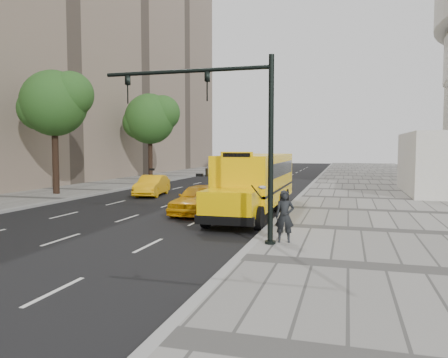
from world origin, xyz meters
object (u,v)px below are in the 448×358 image
(school_bus, at_px, (256,178))
(pedestrian, at_px, (285,216))
(taxi_far, at_px, (152,186))
(taxi_near, at_px, (200,199))
(tree_b, at_px, (55,103))
(traffic_signal, at_px, (230,126))
(tree_c, at_px, (151,118))

(school_bus, bearing_deg, pedestrian, -71.30)
(taxi_far, bearing_deg, taxi_near, -58.24)
(tree_b, xyz_separation_m, traffic_signal, (15.61, -11.63, -2.35))
(taxi_far, xyz_separation_m, pedestrian, (11.10, -13.08, 0.32))
(school_bus, bearing_deg, tree_c, 128.26)
(school_bus, distance_m, taxi_near, 3.13)
(pedestrian, relative_size, traffic_signal, 0.28)
(pedestrian, bearing_deg, taxi_near, 121.07)
(tree_c, relative_size, taxi_near, 1.96)
(tree_c, xyz_separation_m, school_bus, (14.90, -18.90, -4.55))
(tree_b, xyz_separation_m, taxi_near, (12.28, -5.16, -5.67))
(school_bus, bearing_deg, taxi_far, 146.77)
(tree_c, xyz_separation_m, taxi_far, (6.33, -13.28, -5.60))
(school_bus, bearing_deg, taxi_near, -152.48)
(taxi_far, height_order, pedestrian, pedestrian)
(tree_b, distance_m, taxi_near, 14.48)
(taxi_far, distance_m, pedestrian, 17.16)
(tree_c, bearing_deg, school_bus, -51.74)
(taxi_near, distance_m, pedestrian, 7.99)
(school_bus, relative_size, taxi_near, 2.56)
(pedestrian, bearing_deg, tree_c, 114.25)
(tree_c, distance_m, school_bus, 24.50)
(taxi_near, height_order, traffic_signal, traffic_signal)
(tree_b, relative_size, school_bus, 0.75)
(tree_b, bearing_deg, tree_c, 89.96)
(taxi_near, xyz_separation_m, pedestrian, (5.16, -6.09, 0.27))
(taxi_near, distance_m, traffic_signal, 8.00)
(taxi_far, bearing_deg, school_bus, -41.81)
(taxi_near, height_order, pedestrian, pedestrian)
(tree_b, distance_m, pedestrian, 21.45)
(school_bus, relative_size, taxi_far, 2.67)
(pedestrian, distance_m, traffic_signal, 3.59)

